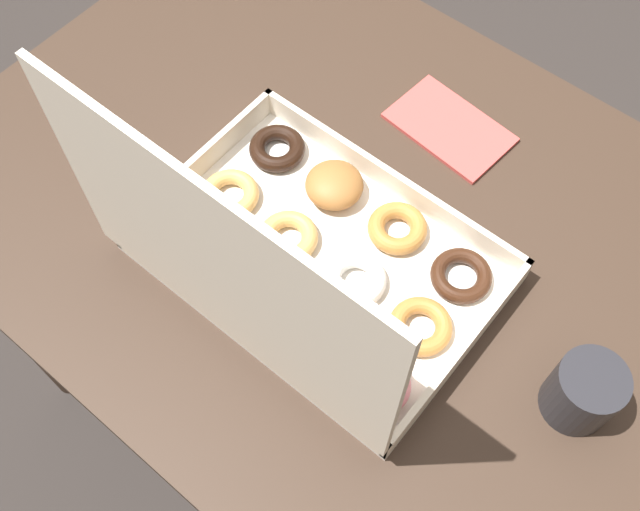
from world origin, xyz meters
The scene contains 5 objects.
ground_plane centered at (0.00, 0.00, 0.00)m, with size 8.00×8.00×0.00m, color #2D2826.
dining_table centered at (0.00, 0.00, 0.64)m, with size 1.06×0.75×0.77m.
donut_box centered at (-0.02, 0.11, 0.83)m, with size 0.41×0.29×0.34m.
coffee_mug centered at (-0.34, 0.03, 0.81)m, with size 0.07×0.07×0.08m.
paper_napkin centered at (-0.02, -0.20, 0.77)m, with size 0.17×0.11×0.01m.
Camera 1 is at (-0.29, 0.40, 1.57)m, focal length 42.00 mm.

